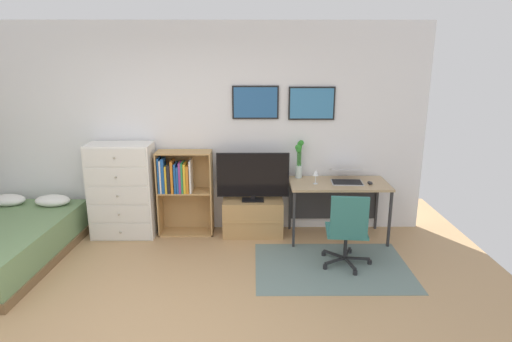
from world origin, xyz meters
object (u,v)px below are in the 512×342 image
object	(u,v)px
bookshelf	(181,185)
desk	(337,190)
laptop	(346,176)
wine_glass	(316,173)
tv_stand	(253,217)
television	(253,177)
office_chair	(347,229)
dresser	(123,190)
bamboo_vase	(299,158)
computer_mouse	(370,183)

from	to	relation	value
bookshelf	desk	world-z (taller)	bookshelf
laptop	wine_glass	size ratio (longest dim) A/B	2.42
tv_stand	desk	bearing A→B (deg)	-1.81
television	desk	size ratio (longest dim) A/B	0.75
office_chair	laptop	distance (m)	0.95
tv_stand	wine_glass	world-z (taller)	wine_glass
dresser	television	xyz separation A→B (m)	(1.67, -0.01, 0.18)
office_chair	bamboo_vase	distance (m)	1.26
wine_glass	laptop	bearing A→B (deg)	15.11
tv_stand	desk	distance (m)	1.14
dresser	office_chair	size ratio (longest dim) A/B	1.42
office_chair	computer_mouse	xyz separation A→B (m)	(0.42, 0.75, 0.30)
tv_stand	computer_mouse	size ratio (longest dim) A/B	7.45
bamboo_vase	wine_glass	distance (m)	0.36
bamboo_vase	desk	bearing A→B (deg)	-17.15
television	bamboo_vase	bearing A→B (deg)	12.99
bamboo_vase	computer_mouse	bearing A→B (deg)	-18.94
office_chair	laptop	bearing A→B (deg)	86.13
laptop	computer_mouse	bearing A→B (deg)	-20.43
dresser	laptop	world-z (taller)	dresser
tv_stand	computer_mouse	distance (m)	1.56
television	desk	world-z (taller)	television
tv_stand	desk	size ratio (longest dim) A/B	0.63
dresser	bookshelf	xyz separation A→B (m)	(0.73, 0.06, 0.06)
television	computer_mouse	distance (m)	1.46
computer_mouse	bamboo_vase	size ratio (longest dim) A/B	0.21
tv_stand	laptop	bearing A→B (deg)	-2.86
office_chair	wine_glass	bearing A→B (deg)	114.42
office_chair	wine_glass	size ratio (longest dim) A/B	4.78
desk	laptop	distance (m)	0.22
bamboo_vase	laptop	bearing A→B (deg)	-16.57
television	desk	bearing A→B (deg)	-0.62
dresser	desk	distance (m)	2.75
wine_glass	dresser	bearing A→B (deg)	176.41
television	office_chair	xyz separation A→B (m)	(1.03, -0.91, -0.33)
bookshelf	computer_mouse	distance (m)	2.40
dresser	office_chair	distance (m)	2.85
desk	bamboo_vase	bearing A→B (deg)	162.85
bamboo_vase	wine_glass	world-z (taller)	bamboo_vase
bookshelf	laptop	xyz separation A→B (m)	(2.12, -0.11, 0.14)
bookshelf	office_chair	size ratio (longest dim) A/B	1.29
laptop	computer_mouse	size ratio (longest dim) A/B	4.18
laptop	computer_mouse	world-z (taller)	laptop
office_chair	dresser	bearing A→B (deg)	167.34
bookshelf	office_chair	distance (m)	2.20
desk	bamboo_vase	distance (m)	0.64
bookshelf	laptop	distance (m)	2.12
television	wine_glass	world-z (taller)	television
laptop	office_chair	bearing A→B (deg)	-96.53
tv_stand	television	bearing A→B (deg)	-90.00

